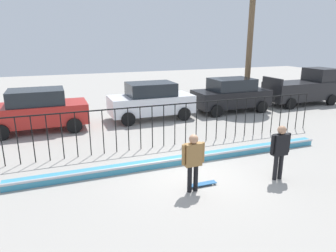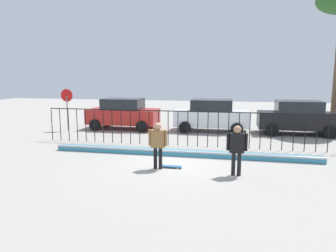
{
  "view_description": "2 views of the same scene",
  "coord_description": "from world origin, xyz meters",
  "px_view_note": "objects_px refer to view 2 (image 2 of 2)",
  "views": [
    {
      "loc": [
        -3.91,
        -7.76,
        4.09
      ],
      "look_at": [
        -0.31,
        1.66,
        1.19
      ],
      "focal_mm": 32.8,
      "sensor_mm": 36.0,
      "label": 1
    },
    {
      "loc": [
        1.92,
        -11.07,
        3.23
      ],
      "look_at": [
        -0.77,
        2.12,
        1.06
      ],
      "focal_mm": 32.89,
      "sensor_mm": 36.0,
      "label": 2
    }
  ],
  "objects_px": {
    "camera_operator": "(237,146)",
    "skateboarder": "(158,141)",
    "parked_car_black": "(298,117)",
    "skateboard": "(171,166)",
    "parked_car_red": "(123,113)",
    "stop_sign": "(67,104)",
    "parked_car_white": "(212,115)"
  },
  "relations": [
    {
      "from": "parked_car_black",
      "to": "parked_car_white",
      "type": "bearing_deg",
      "value": 176.96
    },
    {
      "from": "skateboarder",
      "to": "parked_car_black",
      "type": "bearing_deg",
      "value": 86.28
    },
    {
      "from": "parked_car_white",
      "to": "skateboarder",
      "type": "bearing_deg",
      "value": -98.2
    },
    {
      "from": "parked_car_red",
      "to": "stop_sign",
      "type": "distance_m",
      "value": 3.38
    },
    {
      "from": "skateboard",
      "to": "parked_car_red",
      "type": "distance_m",
      "value": 8.86
    },
    {
      "from": "skateboarder",
      "to": "parked_car_red",
      "type": "xyz_separation_m",
      "value": [
        -4.06,
        7.77,
        -0.02
      ]
    },
    {
      "from": "skateboard",
      "to": "parked_car_black",
      "type": "xyz_separation_m",
      "value": [
        5.75,
        7.8,
        0.91
      ]
    },
    {
      "from": "skateboarder",
      "to": "parked_car_red",
      "type": "bearing_deg",
      "value": 151.64
    },
    {
      "from": "skateboarder",
      "to": "camera_operator",
      "type": "bearing_deg",
      "value": 29.36
    },
    {
      "from": "skateboard",
      "to": "camera_operator",
      "type": "height_order",
      "value": "camera_operator"
    },
    {
      "from": "skateboarder",
      "to": "camera_operator",
      "type": "xyz_separation_m",
      "value": [
        2.7,
        -0.22,
        0.01
      ]
    },
    {
      "from": "skateboard",
      "to": "camera_operator",
      "type": "relative_size",
      "value": 0.48
    },
    {
      "from": "parked_car_red",
      "to": "stop_sign",
      "type": "height_order",
      "value": "stop_sign"
    },
    {
      "from": "skateboarder",
      "to": "stop_sign",
      "type": "bearing_deg",
      "value": 171.47
    },
    {
      "from": "camera_operator",
      "to": "parked_car_white",
      "type": "bearing_deg",
      "value": -77.87
    },
    {
      "from": "skateboard",
      "to": "parked_car_red",
      "type": "bearing_deg",
      "value": 122.09
    },
    {
      "from": "parked_car_red",
      "to": "camera_operator",
      "type": "bearing_deg",
      "value": -52.69
    },
    {
      "from": "camera_operator",
      "to": "skateboarder",
      "type": "bearing_deg",
      "value": -1.7
    },
    {
      "from": "parked_car_red",
      "to": "stop_sign",
      "type": "bearing_deg",
      "value": -161.99
    },
    {
      "from": "parked_car_white",
      "to": "stop_sign",
      "type": "height_order",
      "value": "stop_sign"
    },
    {
      "from": "skateboard",
      "to": "parked_car_black",
      "type": "distance_m",
      "value": 9.73
    },
    {
      "from": "skateboarder",
      "to": "camera_operator",
      "type": "distance_m",
      "value": 2.71
    },
    {
      "from": "camera_operator",
      "to": "parked_car_red",
      "type": "distance_m",
      "value": 10.47
    },
    {
      "from": "skateboard",
      "to": "stop_sign",
      "type": "bearing_deg",
      "value": 141.36
    },
    {
      "from": "parked_car_red",
      "to": "parked_car_white",
      "type": "bearing_deg",
      "value": -0.53
    },
    {
      "from": "parked_car_black",
      "to": "stop_sign",
      "type": "relative_size",
      "value": 1.72
    },
    {
      "from": "skateboarder",
      "to": "skateboard",
      "type": "relative_size",
      "value": 2.06
    },
    {
      "from": "skateboarder",
      "to": "parked_car_white",
      "type": "xyz_separation_m",
      "value": [
        1.38,
        8.0,
        -0.02
      ]
    },
    {
      "from": "parked_car_black",
      "to": "skateboard",
      "type": "bearing_deg",
      "value": -129.27
    },
    {
      "from": "parked_car_black",
      "to": "stop_sign",
      "type": "height_order",
      "value": "stop_sign"
    },
    {
      "from": "skateboard",
      "to": "parked_car_black",
      "type": "height_order",
      "value": "parked_car_black"
    },
    {
      "from": "skateboarder",
      "to": "parked_car_red",
      "type": "relative_size",
      "value": 0.38
    }
  ]
}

